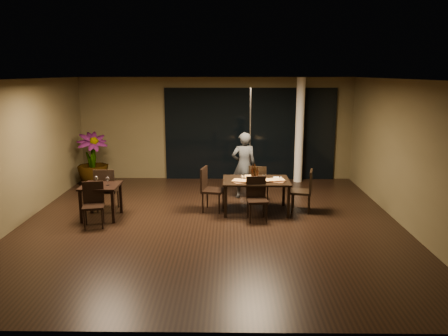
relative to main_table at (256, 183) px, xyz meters
The scene contains 33 objects.
ground 1.45m from the main_table, 141.34° to the right, with size 8.00×8.00×0.00m, color black.
wall_back 3.50m from the main_table, 107.10° to the left, with size 8.00×0.10×3.00m, color #4C4328.
wall_front 5.02m from the main_table, 101.65° to the right, with size 8.00×0.10×3.00m, color #4C4328.
wall_left 5.18m from the main_table, behind, with size 0.10×8.00×3.00m, color #4C4328.
wall_right 3.26m from the main_table, 14.70° to the right, with size 0.10×8.00×3.00m, color #4C4328.
ceiling 2.67m from the main_table, 141.34° to the right, with size 8.00×8.00×0.04m, color silver.
window_panel 3.23m from the main_table, 90.00° to the left, with size 5.00×0.06×2.70m, color black.
column 3.28m from the main_table, 63.84° to the left, with size 0.24×0.24×3.00m, color white.
main_table is the anchor object (origin of this frame).
side_table 3.44m from the main_table, behind, with size 0.80×0.80×0.75m.
chair_main_far 0.73m from the main_table, 81.66° to the left, with size 0.54×0.54×0.93m.
chair_main_near 0.56m from the main_table, 91.78° to the right, with size 0.47×0.47×0.93m.
chair_main_left 1.08m from the main_table, behind, with size 0.56×0.56×1.02m.
chair_main_right 1.13m from the main_table, ahead, with size 0.54×0.54×0.98m.
chair_side_far 3.42m from the main_table, behind, with size 0.47×0.47×1.00m.
chair_side_near 3.56m from the main_table, 163.90° to the right, with size 0.51×0.51×0.92m.
diner 1.17m from the main_table, 102.14° to the left, with size 0.57×0.38×1.68m, color #2F3234.
potted_plant 4.91m from the main_table, 153.65° to the left, with size 0.82×0.82×1.51m, color #26531B.
pizza_board_left 0.35m from the main_table, 141.28° to the right, with size 0.54×0.27×0.01m, color #472A17.
pizza_board_right 0.37m from the main_table, 19.46° to the right, with size 0.58×0.29×0.01m, color #462916.
oblong_pizza_left 0.35m from the main_table, 141.28° to the right, with size 0.52×0.25×0.02m, color maroon, non-canonical shape.
oblong_pizza_right 0.38m from the main_table, 19.46° to the right, with size 0.54×0.25×0.02m, color maroon, non-canonical shape.
round_pizza 0.30m from the main_table, 118.86° to the left, with size 0.33×0.33×0.01m, color #BD4315.
bottle_a 0.26m from the main_table, 151.64° to the left, with size 0.07×0.07×0.33m, color black, non-canonical shape.
bottle_b 0.22m from the main_table, 20.34° to the left, with size 0.06×0.06×0.29m, color black, non-canonical shape.
bottle_c 0.28m from the main_table, 99.71° to the left, with size 0.07×0.07×0.34m, color black, non-canonical shape.
tumbler_left 0.33m from the main_table, 161.40° to the left, with size 0.08×0.08×0.09m, color white.
tumbler_right 0.23m from the main_table, 24.35° to the left, with size 0.08×0.08×0.09m, color white.
napkin_near 0.53m from the main_table, ahead, with size 0.18×0.10×0.01m, color white.
napkin_far 0.54m from the main_table, 20.71° to the left, with size 0.18×0.10×0.01m, color white.
wine_glass_a 3.53m from the main_table, behind, with size 0.08×0.08×0.18m, color white, non-canonical shape.
wine_glass_b 3.28m from the main_table, behind, with size 0.08×0.08×0.18m, color white, non-canonical shape.
side_napkin 3.46m from the main_table, 168.59° to the right, with size 0.18×0.11×0.01m, color white.
Camera 1 is at (0.39, -8.81, 3.14)m, focal length 35.00 mm.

